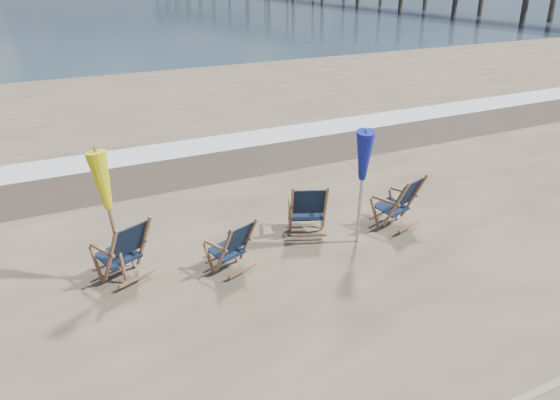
% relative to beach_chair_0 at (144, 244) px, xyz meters
% --- Properties ---
extents(surf_foam, '(200.00, 1.40, 0.01)m').
position_rel_beach_chair_0_xyz_m(surf_foam, '(2.24, 5.89, -0.53)').
color(surf_foam, silver).
rests_on(surf_foam, ground).
extents(wet_sand_strip, '(200.00, 2.60, 0.00)m').
position_rel_beach_chair_0_xyz_m(wet_sand_strip, '(2.24, 4.39, -0.53)').
color(wet_sand_strip, '#42362A').
rests_on(wet_sand_strip, ground).
extents(beach_chair_0, '(0.93, 0.98, 1.07)m').
position_rel_beach_chair_0_xyz_m(beach_chair_0, '(0.00, 0.00, 0.00)').
color(beach_chair_0, black).
rests_on(beach_chair_0, ground).
extents(beach_chair_1, '(0.78, 0.83, 0.92)m').
position_rel_beach_chair_0_xyz_m(beach_chair_1, '(1.51, -0.55, -0.07)').
color(beach_chair_1, black).
rests_on(beach_chair_1, ground).
extents(beach_chair_2, '(0.92, 0.97, 1.05)m').
position_rel_beach_chair_0_xyz_m(beach_chair_2, '(3.14, -0.20, -0.01)').
color(beach_chair_2, black).
rests_on(beach_chair_2, ground).
extents(beach_chair_3, '(0.88, 0.93, 1.06)m').
position_rel_beach_chair_0_xyz_m(beach_chair_3, '(4.86, -0.51, -0.00)').
color(beach_chair_3, black).
rests_on(beach_chair_3, ground).
extents(umbrella_yellow, '(0.30, 0.30, 2.07)m').
position_rel_beach_chair_0_xyz_m(umbrella_yellow, '(-0.43, -0.06, 1.02)').
color(umbrella_yellow, '#9B6845').
rests_on(umbrella_yellow, ground).
extents(umbrella_blue, '(0.30, 0.30, 2.12)m').
position_rel_beach_chair_0_xyz_m(umbrella_blue, '(3.46, -0.77, 1.07)').
color(umbrella_blue, '#A5A5AD').
rests_on(umbrella_blue, ground).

